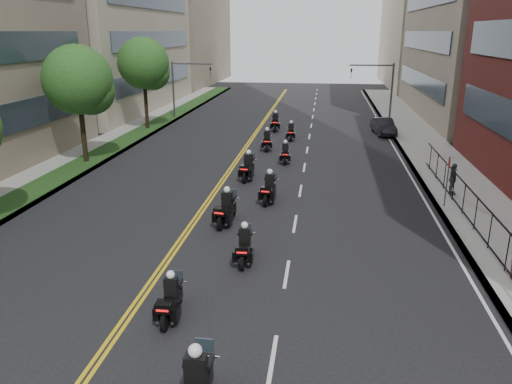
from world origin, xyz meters
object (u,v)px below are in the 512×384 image
motorcycle_3 (244,247)px  motorcycle_4 (226,210)px  motorcycle_10 (275,123)px  parked_sedan (383,126)px  motorcycle_2 (171,300)px  motorcycle_5 (269,189)px  motorcycle_6 (248,168)px  motorcycle_8 (267,141)px  pedestrian_c (453,179)px  motorcycle_7 (285,154)px  motorcycle_9 (291,132)px

motorcycle_3 → motorcycle_4: size_ratio=0.91×
motorcycle_10 → parked_sedan: 9.29m
motorcycle_2 → parked_sedan: 31.67m
motorcycle_2 → motorcycle_5: size_ratio=0.90×
motorcycle_2 → motorcycle_4: size_ratio=0.88×
motorcycle_3 → motorcycle_6: motorcycle_6 is taller
motorcycle_4 → motorcycle_10: 22.58m
motorcycle_4 → motorcycle_8: size_ratio=1.04×
motorcycle_2 → parked_sedan: motorcycle_2 is taller
motorcycle_2 → motorcycle_6: (0.08, 15.17, 0.09)m
motorcycle_5 → motorcycle_8: 11.80m
motorcycle_2 → pedestrian_c: pedestrian_c is taller
motorcycle_3 → motorcycle_7: (0.35, 15.23, -0.02)m
motorcycle_6 → motorcycle_9: (1.75, 11.63, -0.09)m
parked_sedan → motorcycle_7: bearing=-131.9°
motorcycle_3 → motorcycle_7: bearing=85.9°
motorcycle_4 → motorcycle_7: bearing=89.2°
motorcycle_6 → motorcycle_7: motorcycle_6 is taller
motorcycle_6 → motorcycle_2: bearing=-85.7°
motorcycle_5 → motorcycle_3: bearing=-86.0°
motorcycle_9 → pedestrian_c: 16.35m
motorcycle_2 → pedestrian_c: (11.28, 13.46, 0.37)m
motorcycle_3 → motorcycle_10: motorcycle_10 is taller
motorcycle_6 → motorcycle_7: size_ratio=1.16×
motorcycle_7 → motorcycle_6: bearing=-117.8°
motorcycle_4 → motorcycle_5: 3.71m
motorcycle_8 → parked_sedan: bearing=32.8°
motorcycle_8 → motorcycle_6: bearing=-97.3°
motorcycle_8 → pedestrian_c: bearing=-46.5°
motorcycle_2 → motorcycle_6: motorcycle_6 is taller
motorcycle_7 → motorcycle_4: bearing=-102.7°
motorcycle_6 → motorcycle_7: 4.62m
motorcycle_3 → motorcycle_5: bearing=85.9°
motorcycle_2 → motorcycle_8: (0.32, 22.99, 0.05)m
motorcycle_10 → parked_sedan: bearing=-5.7°
motorcycle_9 → motorcycle_7: bearing=-91.1°
motorcycle_3 → motorcycle_5: motorcycle_5 is taller
motorcycle_7 → parked_sedan: size_ratio=0.50×
motorcycle_8 → motorcycle_9: 4.10m
motorcycle_2 → motorcycle_4: bearing=87.7°
motorcycle_9 → parked_sedan: (7.65, 3.42, 0.06)m
motorcycle_4 → motorcycle_10: size_ratio=0.96×
motorcycle_4 → motorcycle_10: bearing=97.9°
motorcycle_3 → motorcycle_9: 22.64m
motorcycle_4 → motorcycle_7: motorcycle_4 is taller
motorcycle_3 → motorcycle_9: motorcycle_3 is taller
motorcycle_5 → motorcycle_10: motorcycle_10 is taller
motorcycle_5 → motorcycle_6: bearing=118.7°
motorcycle_3 → motorcycle_9: (0.22, 22.64, -0.01)m
motorcycle_2 → motorcycle_3: bearing=68.0°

